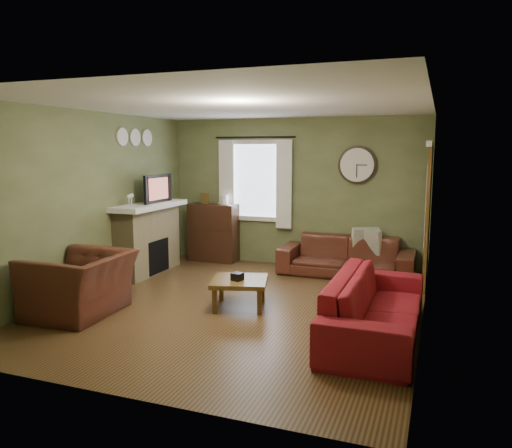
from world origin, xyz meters
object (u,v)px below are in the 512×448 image
(sofa_brown, at_px, (346,256))
(sofa_red, at_px, (376,306))
(bookshelf, at_px, (214,233))
(coffee_table, at_px, (240,293))
(armchair, at_px, (80,284))

(sofa_brown, relative_size, sofa_red, 0.93)
(bookshelf, xyz_separation_m, sofa_brown, (2.51, -0.23, -0.21))
(sofa_red, bearing_deg, coffee_table, 76.84)
(sofa_red, height_order, coffee_table, sofa_red)
(sofa_red, distance_m, coffee_table, 1.85)
(bookshelf, height_order, armchair, bookshelf)
(bookshelf, relative_size, sofa_brown, 0.49)
(sofa_brown, height_order, armchair, armchair)
(bookshelf, bearing_deg, coffee_table, -58.00)
(armchair, distance_m, coffee_table, 2.01)
(sofa_red, xyz_separation_m, coffee_table, (-1.80, 0.42, -0.15))
(armchair, height_order, coffee_table, armchair)
(sofa_red, bearing_deg, sofa_brown, 17.11)
(bookshelf, xyz_separation_m, armchair, (-0.25, -3.37, -0.15))
(sofa_red, relative_size, coffee_table, 3.30)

